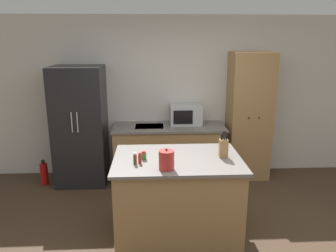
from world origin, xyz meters
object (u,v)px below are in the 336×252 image
object	(u,v)px
spice_bottle_tall_dark	(135,159)
kettle	(166,160)
spice_bottle_short_red	(144,156)
pantry_cabinet	(249,116)
spice_bottle_amber_oil	(140,158)
refrigerator	(80,126)
knife_block	(223,148)
microwave	(186,115)
fire_extinguisher	(44,173)

from	to	relation	value
spice_bottle_tall_dark	kettle	size ratio (longest dim) A/B	0.59
kettle	spice_bottle_short_red	bearing A→B (deg)	128.90
pantry_cabinet	spice_bottle_amber_oil	distance (m)	2.46
spice_bottle_tall_dark	spice_bottle_amber_oil	bearing A→B (deg)	25.59
refrigerator	knife_block	bearing A→B (deg)	-38.98
refrigerator	microwave	bearing A→B (deg)	4.63
spice_bottle_amber_oil	spice_bottle_short_red	bearing A→B (deg)	71.29
kettle	spice_bottle_tall_dark	bearing A→B (deg)	154.57
spice_bottle_amber_oil	fire_extinguisher	world-z (taller)	spice_bottle_amber_oil
spice_bottle_short_red	spice_bottle_amber_oil	world-z (taller)	spice_bottle_amber_oil
spice_bottle_short_red	spice_bottle_amber_oil	distance (m)	0.12
pantry_cabinet	knife_block	bearing A→B (deg)	-115.15
pantry_cabinet	microwave	xyz separation A→B (m)	(-1.02, 0.05, 0.03)
spice_bottle_short_red	spice_bottle_amber_oil	size ratio (longest dim) A/B	0.79
microwave	fire_extinguisher	world-z (taller)	microwave
pantry_cabinet	spice_bottle_amber_oil	bearing A→B (deg)	-133.68
refrigerator	fire_extinguisher	world-z (taller)	refrigerator
refrigerator	spice_bottle_tall_dark	size ratio (longest dim) A/B	14.07
microwave	spice_bottle_short_red	distance (m)	1.83
spice_bottle_tall_dark	refrigerator	bearing A→B (deg)	118.52
pantry_cabinet	spice_bottle_tall_dark	distance (m)	2.51
pantry_cabinet	spice_bottle_amber_oil	world-z (taller)	pantry_cabinet
microwave	kettle	distance (m)	2.04
refrigerator	kettle	bearing A→B (deg)	-56.06
microwave	refrigerator	bearing A→B (deg)	-175.37
refrigerator	kettle	xyz separation A→B (m)	(1.26, -1.87, 0.12)
knife_block	kettle	xyz separation A→B (m)	(-0.65, -0.32, -0.01)
spice_bottle_tall_dark	spice_bottle_short_red	size ratio (longest dim) A/B	1.38
refrigerator	spice_bottle_tall_dark	world-z (taller)	refrigerator
refrigerator	microwave	size ratio (longest dim) A/B	3.68
spice_bottle_tall_dark	kettle	xyz separation A→B (m)	(0.33, -0.16, 0.04)
kettle	pantry_cabinet	bearing A→B (deg)	54.02
knife_block	fire_extinguisher	xyz separation A→B (m)	(-2.51, 1.45, -0.88)
refrigerator	fire_extinguisher	bearing A→B (deg)	-170.70
microwave	spice_bottle_short_red	world-z (taller)	microwave
microwave	spice_bottle_amber_oil	xyz separation A→B (m)	(-0.68, -1.83, -0.05)
spice_bottle_tall_dark	spice_bottle_amber_oil	size ratio (longest dim) A/B	1.10
knife_block	fire_extinguisher	distance (m)	3.03
spice_bottle_amber_oil	spice_bottle_tall_dark	bearing A→B (deg)	-154.41
pantry_cabinet	microwave	distance (m)	1.02
kettle	refrigerator	bearing A→B (deg)	123.94
knife_block	spice_bottle_short_red	distance (m)	0.89
microwave	knife_block	world-z (taller)	knife_block
spice_bottle_tall_dark	spice_bottle_amber_oil	distance (m)	0.05
microwave	kettle	size ratio (longest dim) A/B	2.24
knife_block	spice_bottle_tall_dark	bearing A→B (deg)	-170.28
microwave	fire_extinguisher	xyz separation A→B (m)	(-2.26, -0.23, -0.87)
refrigerator	knife_block	world-z (taller)	refrigerator
pantry_cabinet	kettle	distance (m)	2.42
kettle	fire_extinguisher	distance (m)	2.71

